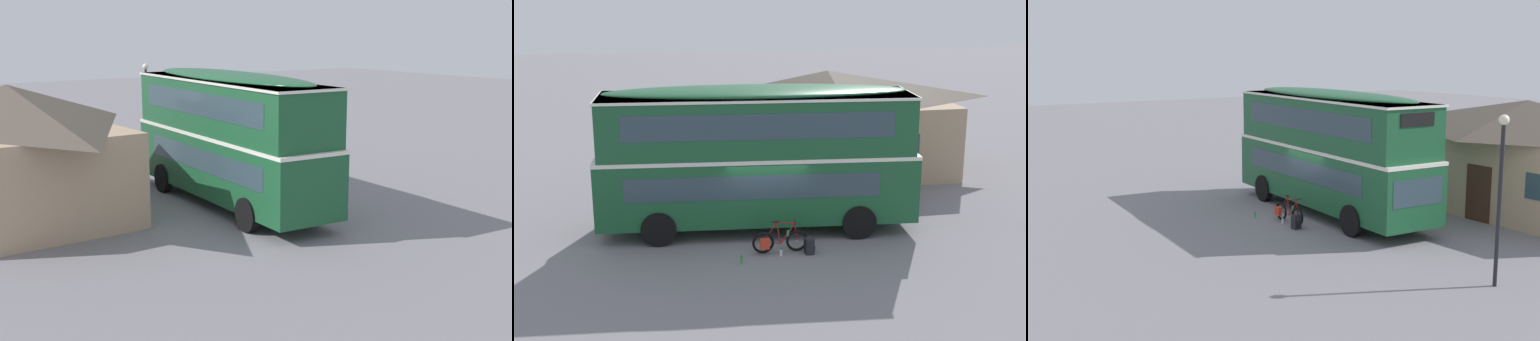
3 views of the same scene
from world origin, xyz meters
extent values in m
plane|color=slate|center=(0.00, 0.00, 0.00)|extent=(120.00, 120.00, 0.00)
cylinder|color=black|center=(3.11, 1.75, 0.55)|extent=(1.12, 0.35, 1.10)
cylinder|color=black|center=(2.96, -0.62, 0.55)|extent=(1.12, 0.35, 1.10)
cylinder|color=black|center=(-3.22, 2.14, 0.55)|extent=(1.12, 0.35, 1.10)
cylinder|color=black|center=(-3.37, -0.24, 0.55)|extent=(1.12, 0.35, 1.10)
cube|color=#19512D|center=(-0.13, 0.76, 1.52)|extent=(10.36, 3.12, 2.10)
cube|color=white|center=(-0.13, 0.76, 2.60)|extent=(10.38, 3.14, 0.12)
cube|color=#19512D|center=(-0.13, 0.76, 3.58)|extent=(10.05, 3.05, 1.90)
ellipsoid|color=#19512D|center=(-0.13, 0.76, 4.61)|extent=(9.84, 2.99, 0.36)
cube|color=#2D424C|center=(4.95, 0.45, 1.77)|extent=(0.19, 2.05, 0.90)
cube|color=black|center=(4.82, 0.45, 4.10)|extent=(0.14, 1.38, 0.44)
cube|color=#2D424C|center=(-0.41, -0.47, 1.82)|extent=(7.96, 0.53, 0.76)
cube|color=#2D424C|center=(-0.21, -0.45, 3.73)|extent=(8.37, 0.55, 0.80)
cube|color=#2D424C|center=(-0.25, 2.01, 1.82)|extent=(7.96, 0.53, 0.76)
cube|color=#2D424C|center=(-0.06, 1.97, 3.73)|extent=(8.37, 0.55, 0.80)
cube|color=white|center=(-0.13, 0.76, 4.49)|extent=(10.16, 3.14, 0.08)
torus|color=black|center=(0.78, -1.38, 0.34)|extent=(0.68, 0.09, 0.68)
torus|color=black|center=(-0.26, -1.40, 0.34)|extent=(0.68, 0.09, 0.68)
cylinder|color=#B2B2B7|center=(0.78, -1.38, 0.34)|extent=(0.05, 0.10, 0.05)
cylinder|color=#B2B2B7|center=(-0.26, -1.40, 0.34)|extent=(0.05, 0.10, 0.05)
cylinder|color=maroon|center=(0.50, -1.38, 0.59)|extent=(0.47, 0.04, 0.65)
cylinder|color=maroon|center=(0.43, -1.38, 0.93)|extent=(0.59, 0.05, 0.09)
cylinder|color=maroon|center=(0.21, -1.39, 0.62)|extent=(0.18, 0.04, 0.69)
cylinder|color=maroon|center=(0.01, -1.39, 0.31)|extent=(0.55, 0.04, 0.09)
cylinder|color=maroon|center=(-0.06, -1.39, 0.65)|extent=(0.42, 0.03, 0.63)
cylinder|color=maroon|center=(0.75, -1.38, 0.62)|extent=(0.09, 0.03, 0.57)
cylinder|color=black|center=(0.72, -1.38, 0.96)|extent=(0.04, 0.46, 0.03)
ellipsoid|color=black|center=(0.12, -1.39, 0.99)|extent=(0.26, 0.10, 0.06)
cube|color=red|center=(-0.24, -1.56, 0.36)|extent=(0.28, 0.14, 0.32)
cylinder|color=green|center=(0.50, -1.38, 0.59)|extent=(0.07, 0.07, 0.18)
cube|color=black|center=(1.11, -1.66, 0.25)|extent=(0.27, 0.31, 0.50)
ellipsoid|color=black|center=(1.11, -1.66, 0.50)|extent=(0.26, 0.29, 0.10)
cube|color=black|center=(1.25, -1.65, 0.18)|extent=(0.05, 0.20, 0.18)
cylinder|color=black|center=(0.97, -1.59, 0.25)|extent=(0.04, 0.04, 0.40)
cylinder|color=black|center=(0.98, -1.74, 0.25)|extent=(0.04, 0.04, 0.40)
cylinder|color=silver|center=(0.24, -1.67, 0.10)|extent=(0.08, 0.08, 0.20)
cylinder|color=black|center=(0.24, -1.67, 0.21)|extent=(0.05, 0.05, 0.03)
cylinder|color=green|center=(-1.02, -2.09, 0.11)|extent=(0.07, 0.07, 0.22)
cylinder|color=black|center=(-1.02, -2.09, 0.24)|extent=(0.04, 0.04, 0.03)
cube|color=tan|center=(3.80, 7.29, 1.54)|extent=(10.26, 5.71, 3.08)
pyramid|color=#4C4238|center=(3.80, 7.29, 3.73)|extent=(10.68, 6.12, 1.31)
cube|color=#3D2319|center=(3.90, 4.60, 1.05)|extent=(1.10, 0.08, 2.10)
cube|color=#2D424C|center=(1.38, 4.51, 1.69)|extent=(1.10, 0.08, 0.90)
cube|color=#2D424C|center=(6.42, 4.68, 1.69)|extent=(1.10, 0.08, 0.90)
camera|label=1|loc=(-20.67, 14.11, 6.34)|focal=49.22mm
camera|label=2|loc=(-3.37, -21.26, 8.08)|focal=49.73mm
camera|label=3|loc=(20.20, -14.75, 6.26)|focal=47.10mm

